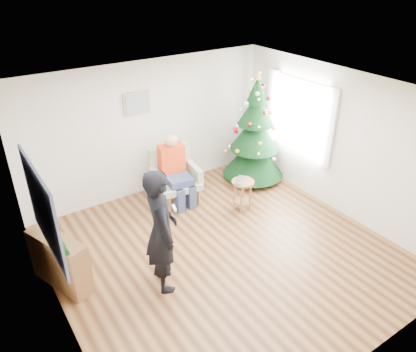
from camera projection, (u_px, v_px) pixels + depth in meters
floor at (224, 252)px, 6.51m from camera, size 5.00×5.00×0.00m
ceiling at (227, 95)px, 5.28m from camera, size 5.00×5.00×0.00m
wall_back at (148, 129)px, 7.72m from camera, size 5.00×0.00×5.00m
wall_front at (371, 283)px, 4.07m from camera, size 5.00×0.00×5.00m
wall_left at (50, 241)px, 4.67m from camera, size 0.00×5.00×5.00m
wall_right at (340, 143)px, 7.12m from camera, size 0.00×5.00×5.00m
window_panel at (299, 117)px, 7.74m from camera, size 0.04×1.30×1.40m
curtains at (298, 117)px, 7.72m from camera, size 0.05×1.75×1.50m
christmas_tree at (255, 134)px, 8.21m from camera, size 1.26×1.26×2.28m
stool at (242, 195)px, 7.47m from camera, size 0.41×0.41×0.61m
laptop at (243, 180)px, 7.32m from camera, size 0.40×0.38×0.03m
armchair at (175, 183)px, 7.72m from camera, size 0.92×0.86×1.05m
seated_person at (176, 169)px, 7.52m from camera, size 0.50×0.71×1.37m
standing_man at (161, 231)px, 5.47m from camera, size 0.60×0.76×1.85m
game_controller at (174, 208)px, 5.40m from camera, size 0.07×0.13×0.04m
console at (60, 261)px, 5.72m from camera, size 0.64×1.04×0.80m
garland at (55, 237)px, 5.52m from camera, size 0.14×0.90×0.14m
tapestry at (43, 210)px, 4.79m from camera, size 0.03×1.50×1.15m
framed_picture at (137, 103)px, 7.33m from camera, size 0.52×0.05×0.42m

